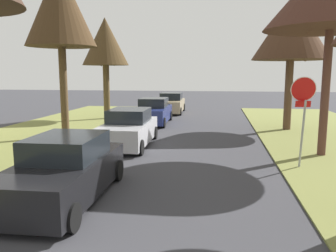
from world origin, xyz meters
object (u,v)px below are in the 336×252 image
(street_tree_right_far, at_px, (292,30))
(street_tree_left_mid_b, at_px, (60,7))
(street_tree_left_far, at_px, (105,43))
(parked_sedan_black, at_px, (65,171))
(parked_sedan_tan, at_px, (171,104))
(parked_sedan_silver, at_px, (128,129))
(stop_sign_far, at_px, (303,102))
(parked_sedan_navy, at_px, (153,112))

(street_tree_right_far, relative_size, street_tree_left_mid_b, 0.87)
(street_tree_right_far, relative_size, street_tree_left_far, 1.04)
(parked_sedan_black, relative_size, parked_sedan_tan, 1.00)
(street_tree_left_mid_b, bearing_deg, street_tree_left_far, 91.46)
(parked_sedan_tan, bearing_deg, parked_sedan_silver, -90.42)
(street_tree_right_far, xyz_separation_m, parked_sedan_tan, (-7.46, 7.41, -4.66))
(parked_sedan_tan, bearing_deg, street_tree_left_far, -130.56)
(street_tree_right_far, distance_m, parked_sedan_tan, 11.50)
(stop_sign_far, distance_m, street_tree_right_far, 8.59)
(parked_sedan_black, bearing_deg, street_tree_right_far, 57.48)
(street_tree_left_far, bearing_deg, parked_sedan_black, -75.37)
(street_tree_right_far, bearing_deg, parked_sedan_silver, -145.34)
(street_tree_left_far, relative_size, parked_sedan_tan, 1.51)
(stop_sign_far, bearing_deg, parked_sedan_silver, 157.64)
(street_tree_left_far, xyz_separation_m, parked_sedan_navy, (3.51, -1.53, -4.39))
(street_tree_right_far, height_order, street_tree_left_far, street_tree_right_far)
(street_tree_right_far, distance_m, parked_sedan_silver, 10.30)
(street_tree_left_mid_b, relative_size, parked_sedan_silver, 1.80)
(parked_sedan_navy, bearing_deg, parked_sedan_black, -88.66)
(street_tree_left_mid_b, relative_size, street_tree_left_far, 1.20)
(street_tree_left_mid_b, bearing_deg, street_tree_right_far, 19.10)
(street_tree_left_mid_b, height_order, parked_sedan_silver, street_tree_left_mid_b)
(stop_sign_far, xyz_separation_m, street_tree_left_far, (-10.21, 10.87, 2.94))
(street_tree_left_mid_b, distance_m, parked_sedan_navy, 8.27)
(stop_sign_far, bearing_deg, parked_sedan_navy, 125.61)
(stop_sign_far, height_order, parked_sedan_tan, stop_sign_far)
(stop_sign_far, relative_size, street_tree_right_far, 0.42)
(street_tree_left_far, height_order, parked_sedan_navy, street_tree_left_far)
(stop_sign_far, xyz_separation_m, parked_sedan_navy, (-6.69, 9.34, -1.45))
(street_tree_left_mid_b, height_order, street_tree_left_far, street_tree_left_mid_b)
(stop_sign_far, height_order, parked_sedan_navy, stop_sign_far)
(parked_sedan_black, bearing_deg, stop_sign_far, 30.57)
(street_tree_left_far, bearing_deg, street_tree_left_mid_b, -88.54)
(street_tree_left_mid_b, bearing_deg, stop_sign_far, -22.03)
(stop_sign_far, xyz_separation_m, parked_sedan_black, (-6.38, -3.77, -1.45))
(street_tree_left_far, bearing_deg, parked_sedan_silver, -65.68)
(street_tree_left_mid_b, distance_m, parked_sedan_silver, 6.61)
(street_tree_left_mid_b, xyz_separation_m, parked_sedan_silver, (3.53, -1.39, -5.42))
(street_tree_right_far, xyz_separation_m, parked_sedan_black, (-7.44, -11.67, -4.66))
(stop_sign_far, height_order, street_tree_left_far, street_tree_left_far)
(street_tree_left_far, distance_m, parked_sedan_silver, 10.01)
(stop_sign_far, xyz_separation_m, street_tree_left_mid_b, (-10.03, 4.06, 3.97))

